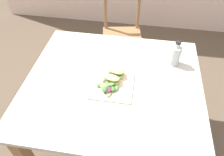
{
  "coord_description": "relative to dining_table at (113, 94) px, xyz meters",
  "views": [
    {
      "loc": [
        0.11,
        -0.84,
        1.74
      ],
      "look_at": [
        -0.04,
        0.11,
        0.76
      ],
      "focal_mm": 34.33,
      "sensor_mm": 36.0,
      "label": 1
    }
  ],
  "objects": [
    {
      "name": "napkin_folded",
      "position": [
        -0.24,
        0.01,
        0.12
      ],
      "size": [
        0.14,
        0.23,
        0.0
      ],
      "primitive_type": "cube",
      "rotation": [
        0.0,
        0.0,
        0.14
      ],
      "color": "white",
      "rests_on": "dining_table"
    },
    {
      "name": "sandwich_half_back",
      "position": [
        0.01,
        0.05,
        0.16
      ],
      "size": [
        0.11,
        0.09,
        0.06
      ],
      "color": "#DBB270",
      "rests_on": "plate_lunch"
    },
    {
      "name": "ground_plane",
      "position": [
        0.03,
        -0.1,
        -0.62
      ],
      "size": [
        8.01,
        8.01,
        0.0
      ],
      "primitive_type": "plane",
      "color": "brown"
    },
    {
      "name": "dining_table",
      "position": [
        0.0,
        0.0,
        0.0
      ],
      "size": [
        1.13,
        1.01,
        0.74
      ],
      "color": "#BCB7AD",
      "rests_on": "ground"
    },
    {
      "name": "chair_wooden_far",
      "position": [
        -0.05,
        0.95,
        -0.17
      ],
      "size": [
        0.46,
        0.46,
        0.87
      ],
      "color": "#8E6642",
      "rests_on": "ground"
    },
    {
      "name": "plate_lunch",
      "position": [
        -0.01,
        -0.03,
        0.13
      ],
      "size": [
        0.28,
        0.28,
        0.01
      ],
      "primitive_type": "cube",
      "color": "beige",
      "rests_on": "dining_table"
    },
    {
      "name": "salad_mixed_greens",
      "position": [
        -0.02,
        -0.07,
        0.15
      ],
      "size": [
        0.15,
        0.14,
        0.03
      ],
      "color": "#3D7033",
      "rests_on": "plate_lunch"
    },
    {
      "name": "bottle_cold_brew",
      "position": [
        0.39,
        0.24,
        0.19
      ],
      "size": [
        0.07,
        0.07,
        0.19
      ],
      "color": "black",
      "rests_on": "dining_table"
    },
    {
      "name": "sandwich_half_front",
      "position": [
        -0.01,
        -0.02,
        0.16
      ],
      "size": [
        0.11,
        0.09,
        0.06
      ],
      "color": "#DBB270",
      "rests_on": "plate_lunch"
    },
    {
      "name": "fork_on_napkin",
      "position": [
        -0.24,
        0.02,
        0.13
      ],
      "size": [
        0.06,
        0.18,
        0.0
      ],
      "color": "silver",
      "rests_on": "napkin_folded"
    }
  ]
}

